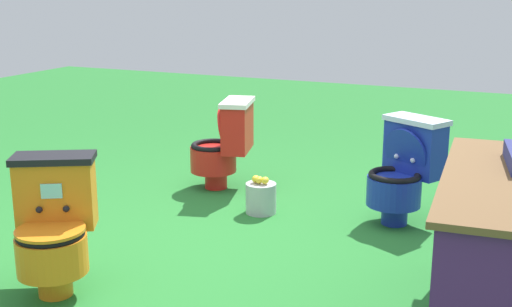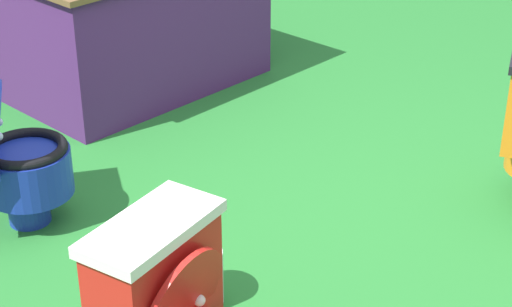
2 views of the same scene
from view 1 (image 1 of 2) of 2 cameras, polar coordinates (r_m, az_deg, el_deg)
ground at (r=4.30m, az=-2.67°, el=-7.75°), size 14.00×14.00×0.00m
toilet_blue at (r=4.69m, az=12.49°, el=-1.37°), size 0.62×0.58×0.73m
toilet_orange at (r=3.73m, az=-16.87°, el=-5.84°), size 0.63×0.59×0.73m
toilet_red at (r=5.33m, az=-2.71°, el=0.87°), size 0.52×0.58×0.73m
lemon_bucket at (r=4.83m, az=0.42°, el=-3.74°), size 0.22×0.22×0.28m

